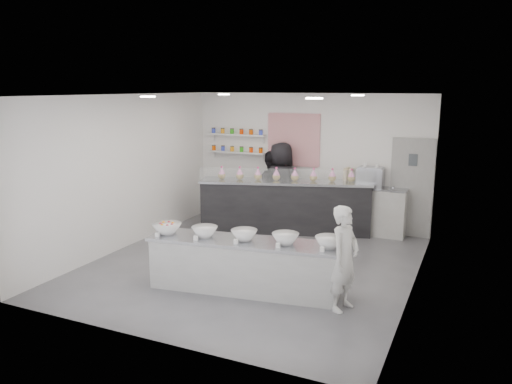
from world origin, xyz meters
TOP-DOWN VIEW (x-y plane):
  - floor at (0.00, 0.00)m, footprint 6.00×6.00m
  - ceiling at (0.00, 0.00)m, footprint 6.00×6.00m
  - back_wall at (0.00, 3.00)m, footprint 5.50×0.00m
  - left_wall at (-2.75, 0.00)m, footprint 0.00×6.00m
  - right_wall at (2.75, 0.00)m, footprint 0.00×6.00m
  - back_door at (2.30, 2.97)m, footprint 0.88×0.04m
  - pattern_panel at (-0.35, 2.98)m, footprint 1.25×0.03m
  - jar_shelf_lower at (-1.75, 2.90)m, footprint 1.45×0.22m
  - jar_shelf_upper at (-1.75, 2.90)m, footprint 1.45×0.22m
  - preserve_jars at (-1.75, 2.88)m, footprint 1.45×0.10m
  - downlight_0 at (-1.40, -1.00)m, footprint 0.24×0.24m
  - downlight_1 at (1.40, -1.00)m, footprint 0.24×0.24m
  - downlight_2 at (-1.40, 1.60)m, footprint 0.24×0.24m
  - downlight_3 at (1.40, 1.60)m, footprint 0.24×0.24m
  - prep_counter at (0.36, -1.10)m, footprint 3.09×1.12m
  - back_bar at (-0.23, 2.19)m, footprint 3.73×1.75m
  - sneeze_guard at (-0.14, 1.89)m, footprint 3.48×1.10m
  - espresso_ledge at (1.55, 2.78)m, footprint 1.40×0.45m
  - espresso_machine at (1.47, 2.78)m, footprint 0.54×0.37m
  - cup_stacks at (1.00, 2.78)m, footprint 0.27×0.24m
  - prep_bowls at (0.36, -1.10)m, footprint 3.05×0.94m
  - label_cards at (0.28, -1.62)m, footprint 2.66×0.04m
  - cookie_bags at (-0.23, 2.19)m, footprint 2.88×1.04m
  - woman_prep at (1.94, -1.11)m, footprint 0.50×0.63m
  - staff_left at (-0.77, 2.60)m, footprint 1.01×0.91m
  - staff_right at (-0.49, 2.57)m, footprint 1.07×0.83m

SIDE VIEW (x-z plane):
  - floor at x=0.00m, z-range 0.00..0.00m
  - prep_counter at x=0.36m, z-range 0.00..0.82m
  - espresso_ledge at x=1.55m, z-range 0.00..1.04m
  - back_bar at x=-0.23m, z-range 0.00..1.14m
  - woman_prep at x=1.94m, z-range 0.00..1.52m
  - staff_left at x=-0.77m, z-range 0.00..1.71m
  - label_cards at x=0.28m, z-range 0.82..0.89m
  - prep_bowls at x=0.36m, z-range 0.82..0.99m
  - staff_right at x=-0.49m, z-range 0.00..1.93m
  - back_door at x=2.30m, z-range 0.00..2.10m
  - cup_stacks at x=1.00m, z-range 1.04..1.41m
  - espresso_machine at x=1.47m, z-range 1.04..1.46m
  - cookie_bags at x=-0.23m, z-range 1.14..1.43m
  - sneeze_guard at x=-0.14m, z-range 1.14..1.46m
  - back_wall at x=0.00m, z-range -1.25..4.25m
  - left_wall at x=-2.75m, z-range -1.50..4.50m
  - right_wall at x=2.75m, z-range -1.50..4.50m
  - jar_shelf_lower at x=-1.75m, z-range 1.58..1.62m
  - preserve_jars at x=-1.75m, z-range 1.60..2.16m
  - pattern_panel at x=-0.35m, z-range 1.35..2.55m
  - jar_shelf_upper at x=-1.75m, z-range 2.00..2.04m
  - downlight_0 at x=-1.40m, z-range 2.97..2.99m
  - downlight_1 at x=1.40m, z-range 2.97..2.99m
  - downlight_2 at x=-1.40m, z-range 2.97..2.99m
  - downlight_3 at x=1.40m, z-range 2.97..2.99m
  - ceiling at x=0.00m, z-range 3.00..3.00m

